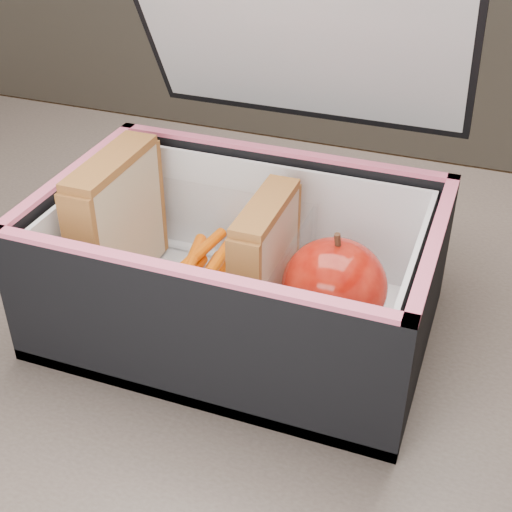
{
  "coord_description": "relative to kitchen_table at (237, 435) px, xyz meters",
  "views": [
    {
      "loc": [
        0.16,
        -0.39,
        1.12
      ],
      "look_at": [
        0.0,
        0.05,
        0.81
      ],
      "focal_mm": 50.0,
      "sensor_mm": 36.0,
      "label": 1
    }
  ],
  "objects": [
    {
      "name": "kitchen_table",
      "position": [
        0.0,
        0.0,
        0.0
      ],
      "size": [
        1.2,
        0.8,
        0.75
      ],
      "color": "#66574F",
      "rests_on": "ground"
    },
    {
      "name": "lunch_bag",
      "position": [
        -0.01,
        0.04,
        0.15
      ],
      "size": [
        0.3,
        0.29,
        0.28
      ],
      "color": "black",
      "rests_on": "kitchen_table"
    },
    {
      "name": "plastic_tub",
      "position": [
        -0.05,
        0.04,
        0.14
      ],
      "size": [
        0.18,
        0.13,
        0.07
      ],
      "primitive_type": null,
      "color": "white",
      "rests_on": "lunch_bag"
    },
    {
      "name": "sandwich_left",
      "position": [
        -0.12,
        0.04,
        0.16
      ],
      "size": [
        0.03,
        0.1,
        0.11
      ],
      "color": "tan",
      "rests_on": "plastic_tub"
    },
    {
      "name": "sandwich_right",
      "position": [
        0.01,
        0.04,
        0.16
      ],
      "size": [
        0.03,
        0.09,
        0.1
      ],
      "color": "tan",
      "rests_on": "plastic_tub"
    },
    {
      "name": "carrot_sticks",
      "position": [
        -0.05,
        0.04,
        0.12
      ],
      "size": [
        0.04,
        0.14,
        0.03
      ],
      "color": "#E14500",
      "rests_on": "plastic_tub"
    },
    {
      "name": "paper_napkin",
      "position": [
        0.07,
        0.04,
        0.11
      ],
      "size": [
        0.1,
        0.1,
        0.01
      ],
      "primitive_type": "cube",
      "rotation": [
        0.0,
        0.0,
        0.4
      ],
      "color": "white",
      "rests_on": "lunch_bag"
    },
    {
      "name": "red_apple",
      "position": [
        0.07,
        0.04,
        0.15
      ],
      "size": [
        0.1,
        0.1,
        0.08
      ],
      "rotation": [
        0.0,
        0.0,
        -0.29
      ],
      "color": "#800200",
      "rests_on": "paper_napkin"
    }
  ]
}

